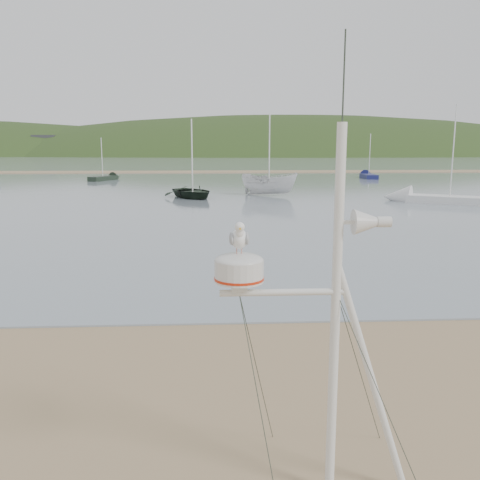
{
  "coord_description": "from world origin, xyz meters",
  "views": [
    {
      "loc": [
        2.38,
        -6.69,
        3.89
      ],
      "look_at": [
        2.8,
        1.0,
        2.46
      ],
      "focal_mm": 38.0,
      "sensor_mm": 36.0,
      "label": 1
    }
  ],
  "objects_px": {
    "sailboat_blue_far": "(366,175)",
    "sailboat_dark_mid": "(109,178)",
    "mast_rig": "(328,395)",
    "boat_dark": "(192,168)",
    "boat_white": "(269,165)",
    "sailboat_white_near": "(420,198)"
  },
  "relations": [
    {
      "from": "boat_dark",
      "to": "boat_white",
      "type": "distance_m",
      "value": 6.15
    },
    {
      "from": "sailboat_dark_mid",
      "to": "mast_rig",
      "type": "bearing_deg",
      "value": -76.41
    },
    {
      "from": "boat_white",
      "to": "sailboat_white_near",
      "type": "relative_size",
      "value": 0.66
    },
    {
      "from": "sailboat_white_near",
      "to": "sailboat_dark_mid",
      "type": "distance_m",
      "value": 36.08
    },
    {
      "from": "boat_dark",
      "to": "boat_white",
      "type": "bearing_deg",
      "value": -15.58
    },
    {
      "from": "boat_dark",
      "to": "sailboat_dark_mid",
      "type": "height_order",
      "value": "sailboat_dark_mid"
    },
    {
      "from": "sailboat_blue_far",
      "to": "sailboat_dark_mid",
      "type": "bearing_deg",
      "value": -175.13
    },
    {
      "from": "boat_dark",
      "to": "sailboat_white_near",
      "type": "bearing_deg",
      "value": -43.43
    },
    {
      "from": "boat_dark",
      "to": "sailboat_dark_mid",
      "type": "bearing_deg",
      "value": 85.02
    },
    {
      "from": "mast_rig",
      "to": "boat_dark",
      "type": "xyz_separation_m",
      "value": [
        -2.75,
        33.06,
        1.08
      ]
    },
    {
      "from": "mast_rig",
      "to": "sailboat_blue_far",
      "type": "height_order",
      "value": "sailboat_blue_far"
    },
    {
      "from": "boat_dark",
      "to": "sailboat_blue_far",
      "type": "bearing_deg",
      "value": 18.32
    },
    {
      "from": "boat_white",
      "to": "sailboat_blue_far",
      "type": "height_order",
      "value": "sailboat_blue_far"
    },
    {
      "from": "mast_rig",
      "to": "sailboat_white_near",
      "type": "relative_size",
      "value": 0.7
    },
    {
      "from": "mast_rig",
      "to": "sailboat_blue_far",
      "type": "bearing_deg",
      "value": 72.73
    },
    {
      "from": "sailboat_white_near",
      "to": "sailboat_dark_mid",
      "type": "bearing_deg",
      "value": 136.83
    },
    {
      "from": "sailboat_blue_far",
      "to": "boat_white",
      "type": "bearing_deg",
      "value": -123.2
    },
    {
      "from": "sailboat_white_near",
      "to": "boat_white",
      "type": "bearing_deg",
      "value": 152.86
    },
    {
      "from": "boat_white",
      "to": "sailboat_blue_far",
      "type": "relative_size",
      "value": 0.82
    },
    {
      "from": "mast_rig",
      "to": "sailboat_dark_mid",
      "type": "distance_m",
      "value": 55.81
    },
    {
      "from": "mast_rig",
      "to": "sailboat_white_near",
      "type": "height_order",
      "value": "sailboat_white_near"
    },
    {
      "from": "sailboat_blue_far",
      "to": "sailboat_dark_mid",
      "type": "height_order",
      "value": "sailboat_blue_far"
    }
  ]
}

